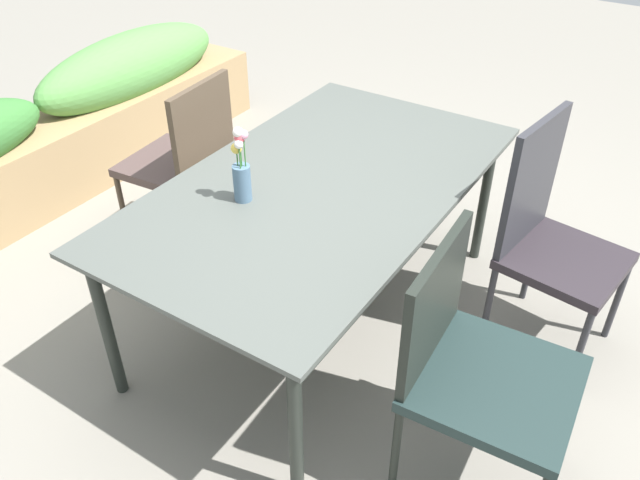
{
  "coord_description": "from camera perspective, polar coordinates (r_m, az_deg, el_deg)",
  "views": [
    {
      "loc": [
        -1.84,
        -1.14,
        1.99
      ],
      "look_at": [
        -0.02,
        0.04,
        0.42
      ],
      "focal_mm": 35.72,
      "sensor_mm": 36.0,
      "label": 1
    }
  ],
  "objects": [
    {
      "name": "dining_table",
      "position": [
        2.54,
        -0.0,
        4.35
      ],
      "size": [
        1.77,
        1.02,
        0.7
      ],
      "color": "#4C514C",
      "rests_on": "ground"
    },
    {
      "name": "planter_box",
      "position": [
        3.97,
        -23.23,
        8.51
      ],
      "size": [
        3.09,
        0.46,
        0.75
      ],
      "color": "#9E7F56",
      "rests_on": "ground"
    },
    {
      "name": "ground_plane",
      "position": [
        2.94,
        0.86,
        -6.68
      ],
      "size": [
        12.0,
        12.0,
        0.0
      ],
      "primitive_type": "plane",
      "color": "gray"
    },
    {
      "name": "flower_vase",
      "position": [
        2.36,
        -7.07,
        6.2
      ],
      "size": [
        0.07,
        0.07,
        0.3
      ],
      "color": "slate",
      "rests_on": "dining_table"
    },
    {
      "name": "chair_near_right",
      "position": [
        2.69,
        19.9,
        0.73
      ],
      "size": [
        0.49,
        0.49,
        0.99
      ],
      "rotation": [
        0.0,
        0.0,
        3.0
      ],
      "color": "#2B252A",
      "rests_on": "ground"
    },
    {
      "name": "chair_far_side",
      "position": [
        3.14,
        -12.0,
        7.36
      ],
      "size": [
        0.47,
        0.47,
        0.91
      ],
      "rotation": [
        0.0,
        0.0,
        0.08
      ],
      "color": "#4E3B38",
      "rests_on": "ground"
    },
    {
      "name": "chair_near_left",
      "position": [
        2.07,
        13.6,
        -10.48
      ],
      "size": [
        0.51,
        0.51,
        0.9
      ],
      "rotation": [
        0.0,
        0.0,
        3.2
      ],
      "color": "#1E2E2D",
      "rests_on": "ground"
    }
  ]
}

